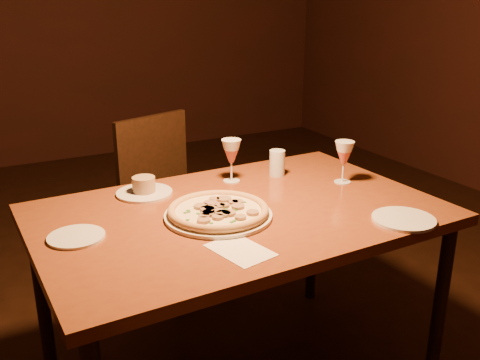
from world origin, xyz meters
name	(u,v)px	position (x,y,z in m)	size (l,w,h in m)	color
dining_table	(239,227)	(0.28, 0.00, 0.68)	(1.42, 0.93, 0.75)	brown
chair_far	(170,195)	(0.35, 0.87, 0.50)	(0.54, 0.54, 0.89)	black
pizza_plate	(218,211)	(0.18, -0.03, 0.77)	(0.37, 0.37, 0.04)	silver
ramekin_saucer	(144,189)	(0.04, 0.31, 0.77)	(0.21, 0.21, 0.07)	silver
wine_glass_far	(231,161)	(0.40, 0.28, 0.84)	(0.08, 0.08, 0.17)	#B2504A
wine_glass_right	(344,162)	(0.78, 0.05, 0.83)	(0.08, 0.08, 0.17)	#B2504A
water_tumbler	(277,163)	(0.60, 0.26, 0.80)	(0.06, 0.06, 0.11)	silver
side_plate_left	(76,237)	(-0.28, 0.03, 0.75)	(0.18, 0.18, 0.01)	silver
side_plate_near	(404,219)	(0.72, -0.35, 0.75)	(0.21, 0.21, 0.01)	silver
menu_card	(240,250)	(0.13, -0.28, 0.75)	(0.13, 0.19, 0.00)	white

